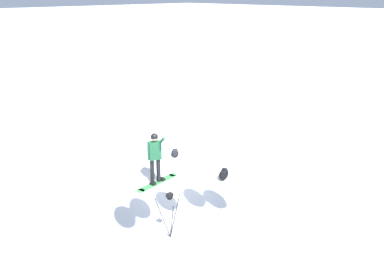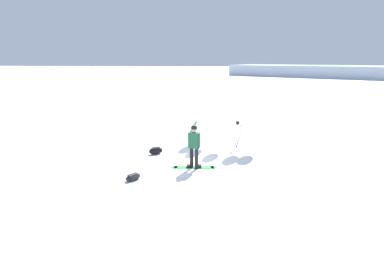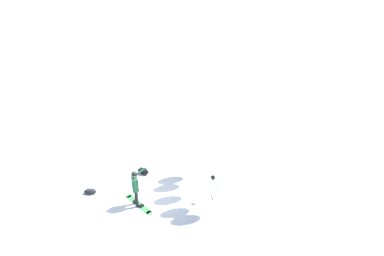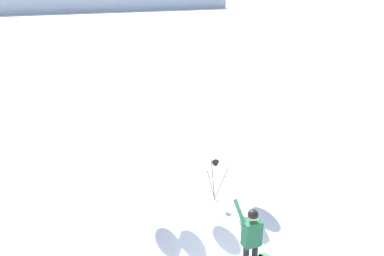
{
  "view_description": "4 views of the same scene",
  "coord_description": "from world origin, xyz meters",
  "px_view_note": "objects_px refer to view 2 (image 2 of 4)",
  "views": [
    {
      "loc": [
        9.05,
        -8.22,
        6.22
      ],
      "look_at": [
        1.4,
        -0.48,
        2.53
      ],
      "focal_mm": 38.02,
      "sensor_mm": 36.0,
      "label": 1
    },
    {
      "loc": [
        -10.55,
        -0.95,
        4.18
      ],
      "look_at": [
        0.42,
        0.02,
        1.36
      ],
      "focal_mm": 25.28,
      "sensor_mm": 36.0,
      "label": 2
    },
    {
      "loc": [
        -5.81,
        -10.2,
        9.37
      ],
      "look_at": [
        1.97,
        -0.77,
        3.2
      ],
      "focal_mm": 29.9,
      "sensor_mm": 36.0,
      "label": 3
    },
    {
      "loc": [
        -4.99,
        5.92,
        6.6
      ],
      "look_at": [
        1.67,
        -0.62,
        2.85
      ],
      "focal_mm": 37.92,
      "sensor_mm": 36.0,
      "label": 4
    }
  ],
  "objects_px": {
    "snowboard": "(194,167)",
    "gear_bag_small": "(133,177)",
    "snowboarder": "(194,142)",
    "gear_bag_large": "(156,151)",
    "camera_tripod": "(237,129)"
  },
  "relations": [
    {
      "from": "snowboarder",
      "to": "gear_bag_small",
      "type": "xyz_separation_m",
      "value": [
        -1.26,
        2.08,
        -0.97
      ]
    },
    {
      "from": "gear_bag_small",
      "to": "gear_bag_large",
      "type": "bearing_deg",
      "value": -4.65
    },
    {
      "from": "gear_bag_large",
      "to": "snowboarder",
      "type": "bearing_deg",
      "value": -128.23
    },
    {
      "from": "snowboarder",
      "to": "snowboard",
      "type": "height_order",
      "value": "snowboarder"
    },
    {
      "from": "gear_bag_small",
      "to": "snowboard",
      "type": "bearing_deg",
      "value": -57.19
    },
    {
      "from": "gear_bag_large",
      "to": "gear_bag_small",
      "type": "xyz_separation_m",
      "value": [
        -2.72,
        0.22,
        -0.05
      ]
    },
    {
      "from": "snowboard",
      "to": "gear_bag_large",
      "type": "distance_m",
      "value": 2.31
    },
    {
      "from": "snowboarder",
      "to": "camera_tripod",
      "type": "relative_size",
      "value": 1.38
    },
    {
      "from": "gear_bag_large",
      "to": "gear_bag_small",
      "type": "bearing_deg",
      "value": 175.35
    },
    {
      "from": "snowboard",
      "to": "gear_bag_small",
      "type": "bearing_deg",
      "value": 122.81
    },
    {
      "from": "snowboarder",
      "to": "gear_bag_large",
      "type": "xyz_separation_m",
      "value": [
        1.46,
        1.86,
        -0.92
      ]
    },
    {
      "from": "snowboard",
      "to": "gear_bag_large",
      "type": "height_order",
      "value": "gear_bag_large"
    },
    {
      "from": "snowboard",
      "to": "gear_bag_small",
      "type": "xyz_separation_m",
      "value": [
        -1.33,
        2.07,
        0.1
      ]
    },
    {
      "from": "snowboarder",
      "to": "gear_bag_small",
      "type": "height_order",
      "value": "snowboarder"
    },
    {
      "from": "snowboarder",
      "to": "gear_bag_large",
      "type": "distance_m",
      "value": 2.54
    }
  ]
}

